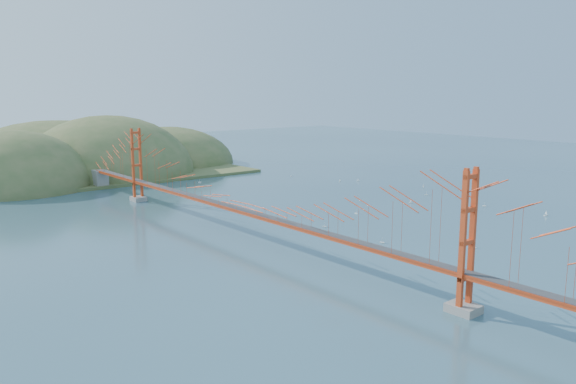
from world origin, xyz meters
TOP-DOWN VIEW (x-y plane):
  - ground at (0.00, 0.00)m, footprint 320.00×320.00m
  - bridge at (0.00, 0.18)m, footprint 2.20×94.40m
  - far_headlands at (2.21, 68.52)m, footprint 84.00×58.00m
  - sailboat_12 at (17.13, 39.84)m, footprint 0.65×0.65m
  - sailboat_6 at (17.29, -19.97)m, footprint 0.51×0.52m
  - sailboat_9 at (46.29, 9.01)m, footprint 0.61×0.61m
  - sailboat_11 at (39.11, -7.86)m, footprint 0.62×0.62m
  - sailboat_2 at (39.94, -17.05)m, footprint 0.64×0.63m
  - sailboat_8 at (38.87, 23.32)m, footprint 0.54×0.52m
  - sailboat_1 at (32.68, 1.13)m, footprint 0.57×0.57m
  - sailboat_17 at (42.02, 21.49)m, footprint 0.52×0.52m
  - sailboat_5 at (40.07, 3.70)m, footprint 0.65×0.65m
  - sailboat_16 at (11.12, -1.95)m, footprint 0.60×0.60m
  - sailboat_14 at (20.14, 1.00)m, footprint 0.40×0.50m
  - sailboat_0 at (10.89, -11.98)m, footprint 0.58×0.58m
  - sailboat_15 at (35.73, 34.49)m, footprint 0.56×0.56m
  - sailboat_3 at (8.22, 31.18)m, footprint 0.51×0.44m

SIDE VIEW (x-z plane):
  - ground at x=0.00m, z-range 0.00..0.00m
  - far_headlands at x=2.21m, z-range -12.50..12.50m
  - sailboat_6 at x=17.29m, z-range -0.15..0.43m
  - sailboat_17 at x=42.02m, z-range -0.15..0.43m
  - sailboat_14 at x=20.14m, z-range -0.15..0.43m
  - sailboat_3 at x=8.22m, z-range -0.15..0.43m
  - sailboat_15 at x=35.73m, z-range -0.16..0.43m
  - sailboat_8 at x=38.87m, z-range -0.16..0.44m
  - sailboat_1 at x=32.68m, z-range -0.16..0.45m
  - sailboat_16 at x=11.12m, z-range -0.18..0.47m
  - sailboat_9 at x=46.29m, z-range -0.18..0.47m
  - sailboat_0 at x=10.89m, z-range -0.18..0.47m
  - sailboat_11 at x=39.11m, z-range -0.19..0.50m
  - sailboat_5 at x=40.07m, z-range -0.20..0.50m
  - sailboat_2 at x=39.94m, z-range -0.20..0.51m
  - sailboat_12 at x=17.13m, z-range -0.21..0.52m
  - bridge at x=0.00m, z-range 1.01..13.01m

